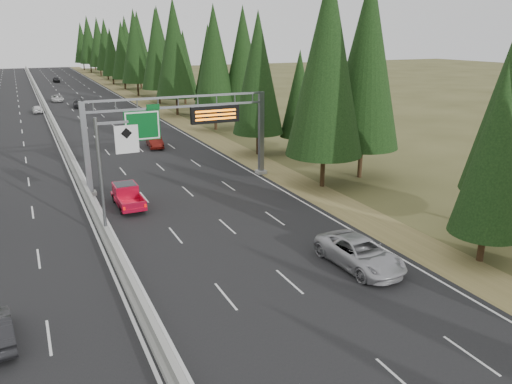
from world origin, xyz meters
TOP-DOWN VIEW (x-y plane):
  - road at (0.00, 80.00)m, footprint 32.00×260.00m
  - shoulder_right at (17.80, 80.00)m, footprint 3.60×260.00m
  - median_barrier at (0.00, 80.00)m, footprint 0.70×260.00m
  - sign_gantry at (8.92, 34.88)m, footprint 16.75×0.98m
  - hov_sign_pole at (0.58, 24.97)m, footprint 2.80×0.50m
  - tree_row_right at (21.84, 74.58)m, footprint 12.22×240.71m
  - silver_minivan at (12.57, 14.41)m, footprint 3.04×6.12m
  - red_pickup at (2.59, 31.06)m, footprint 1.82×5.09m
  - car_ahead_green at (9.82, 61.79)m, footprint 1.70×3.96m
  - car_ahead_dkred at (9.81, 50.72)m, footprint 2.01×4.62m
  - car_ahead_dkgrey at (5.70, 89.32)m, footprint 2.27×4.84m
  - car_ahead_white at (2.78, 99.79)m, footprint 2.34×4.74m
  - car_ahead_far at (5.93, 143.41)m, footprint 1.71×4.21m
  - car_onc_white at (-1.50, 85.53)m, footprint 1.55×3.78m

SIDE VIEW (x-z plane):
  - shoulder_right at x=17.80m, z-range 0.00..0.06m
  - road at x=0.00m, z-range 0.00..0.08m
  - median_barrier at x=0.00m, z-range -0.01..0.84m
  - car_onc_white at x=-1.50m, z-range 0.08..1.36m
  - car_ahead_white at x=2.78m, z-range 0.08..1.37m
  - car_ahead_green at x=9.82m, z-range 0.08..1.41m
  - car_ahead_dkgrey at x=5.70m, z-range 0.08..1.45m
  - car_ahead_far at x=5.93m, z-range 0.08..1.51m
  - car_ahead_dkred at x=9.81m, z-range 0.08..1.56m
  - silver_minivan at x=12.57m, z-range 0.08..1.75m
  - red_pickup at x=2.59m, z-range 0.17..1.83m
  - hov_sign_pole at x=0.58m, z-range 0.72..8.72m
  - sign_gantry at x=8.92m, z-range 1.37..9.17m
  - tree_row_right at x=21.84m, z-range 0.29..19.06m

